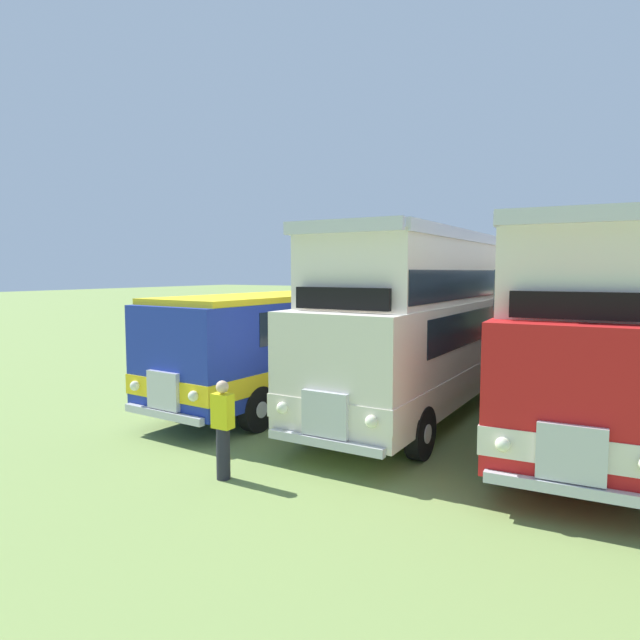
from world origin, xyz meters
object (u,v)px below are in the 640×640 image
at_px(bus_first_in_row, 315,334).
at_px(bus_second_in_row, 424,321).
at_px(bus_third_in_row, 586,326).
at_px(marshal_person, 223,429).

relative_size(bus_first_in_row, bus_second_in_row, 1.18).
relative_size(bus_first_in_row, bus_third_in_row, 1.04).
distance_m(bus_second_in_row, bus_third_in_row, 3.64).
height_order(bus_third_in_row, marshal_person, bus_third_in_row).
distance_m(bus_first_in_row, bus_second_in_row, 3.72).
bearing_deg(bus_second_in_row, marshal_person, -103.80).
bearing_deg(marshal_person, bus_second_in_row, 76.20).
distance_m(bus_second_in_row, marshal_person, 6.31).
xyz_separation_m(bus_second_in_row, bus_third_in_row, (3.60, 0.54, 0.01)).
bearing_deg(bus_second_in_row, bus_first_in_row, 168.89).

